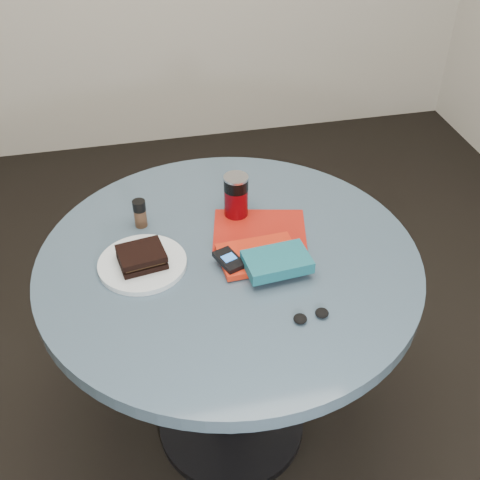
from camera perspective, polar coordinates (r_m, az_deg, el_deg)
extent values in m
plane|color=black|center=(2.13, -0.83, -17.15)|extent=(4.00, 4.00, 0.00)
cylinder|color=black|center=(2.12, -0.83, -16.92)|extent=(0.48, 0.48, 0.03)
cylinder|color=black|center=(1.83, -0.93, -10.66)|extent=(0.11, 0.11, 0.68)
cylinder|color=#394D5E|center=(1.58, -1.07, -2.13)|extent=(1.00, 1.00, 0.04)
cylinder|color=silver|center=(1.55, -9.23, -2.23)|extent=(0.26, 0.26, 0.01)
cube|color=black|center=(1.54, -9.26, -1.94)|extent=(0.13, 0.11, 0.02)
cube|color=#302112|center=(1.53, -9.31, -1.60)|extent=(0.11, 0.10, 0.01)
cube|color=black|center=(1.52, -9.35, -1.25)|extent=(0.13, 0.11, 0.02)
cylinder|color=#5A040B|center=(1.68, -0.37, 3.59)|extent=(0.08, 0.08, 0.09)
cylinder|color=black|center=(1.65, -0.38, 5.32)|extent=(0.08, 0.08, 0.04)
cylinder|color=silver|center=(1.64, -0.39, 5.93)|extent=(0.08, 0.08, 0.01)
cylinder|color=#4F3421|center=(1.67, -9.41, 2.10)|extent=(0.04, 0.04, 0.05)
cylinder|color=black|center=(1.65, -9.56, 3.23)|extent=(0.04, 0.04, 0.03)
cube|color=#9D170E|center=(1.65, 1.86, 0.93)|extent=(0.29, 0.24, 0.00)
cube|color=red|center=(1.55, 1.78, -1.50)|extent=(0.21, 0.14, 0.02)
cube|color=#155563|center=(1.49, 3.53, -2.07)|extent=(0.17, 0.12, 0.03)
cube|color=black|center=(1.51, -1.06, -1.90)|extent=(0.08, 0.10, 0.01)
cube|color=blue|center=(1.51, -1.07, -1.67)|extent=(0.04, 0.04, 0.00)
ellipsoid|color=black|center=(1.40, 5.73, -7.44)|extent=(0.04, 0.04, 0.02)
ellipsoid|color=black|center=(1.42, 7.77, -6.87)|extent=(0.04, 0.04, 0.02)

